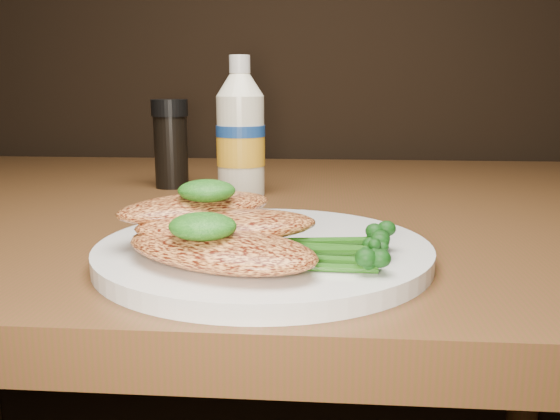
{
  "coord_description": "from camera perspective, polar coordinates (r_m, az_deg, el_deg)",
  "views": [
    {
      "loc": [
        0.16,
        0.35,
        0.89
      ],
      "look_at": [
        0.12,
        0.8,
        0.79
      ],
      "focal_mm": 37.25,
      "sensor_mm": 36.0,
      "label": 1
    }
  ],
  "objects": [
    {
      "name": "chicken_front",
      "position": [
        0.4,
        -5.96,
        -3.79
      ],
      "size": [
        0.17,
        0.14,
        0.02
      ],
      "primitive_type": "ellipsoid",
      "rotation": [
        0.0,
        0.0,
        -0.44
      ],
      "color": "#EE964B",
      "rests_on": "plate"
    },
    {
      "name": "chicken_back",
      "position": [
        0.47,
        -8.21,
        0.3
      ],
      "size": [
        0.14,
        0.14,
        0.02
      ],
      "primitive_type": "ellipsoid",
      "rotation": [
        0.0,
        0.0,
        0.69
      ],
      "color": "#EE964B",
      "rests_on": "plate"
    },
    {
      "name": "pesto_front",
      "position": [
        0.39,
        -7.6,
        -1.6
      ],
      "size": [
        0.06,
        0.06,
        0.02
      ],
      "primitive_type": "ellipsoid",
      "rotation": [
        0.0,
        0.0,
        -0.32
      ],
      "color": "#07330A",
      "rests_on": "chicken_front"
    },
    {
      "name": "plate",
      "position": [
        0.46,
        -1.6,
        -4.09
      ],
      "size": [
        0.26,
        0.26,
        0.01
      ],
      "primitive_type": "cylinder",
      "color": "white",
      "rests_on": "dining_table"
    },
    {
      "name": "mayo_bottle",
      "position": [
        0.73,
        -3.9,
        8.19
      ],
      "size": [
        0.07,
        0.07,
        0.17
      ],
      "primitive_type": null,
      "rotation": [
        0.0,
        0.0,
        -0.15
      ],
      "color": "white",
      "rests_on": "dining_table"
    },
    {
      "name": "broccolini_bundle",
      "position": [
        0.42,
        3.52,
        -3.48
      ],
      "size": [
        0.15,
        0.14,
        0.02
      ],
      "primitive_type": null,
      "rotation": [
        0.0,
        0.0,
        -0.35
      ],
      "color": "#1F5212",
      "rests_on": "plate"
    },
    {
      "name": "pepper_grinder",
      "position": [
        0.8,
        -10.68,
        6.39
      ],
      "size": [
        0.06,
        0.06,
        0.12
      ],
      "primitive_type": null,
      "rotation": [
        0.0,
        0.0,
        0.31
      ],
      "color": "black",
      "rests_on": "dining_table"
    },
    {
      "name": "pesto_back",
      "position": [
        0.45,
        -7.22,
        1.9
      ],
      "size": [
        0.05,
        0.04,
        0.02
      ],
      "primitive_type": "ellipsoid",
      "rotation": [
        0.0,
        0.0,
        -0.08
      ],
      "color": "#07330A",
      "rests_on": "chicken_back"
    },
    {
      "name": "chicken_mid",
      "position": [
        0.44,
        -5.2,
        -1.51
      ],
      "size": [
        0.15,
        0.1,
        0.02
      ],
      "primitive_type": "ellipsoid",
      "rotation": [
        0.0,
        0.0,
        0.27
      ],
      "color": "#EE964B",
      "rests_on": "plate"
    }
  ]
}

